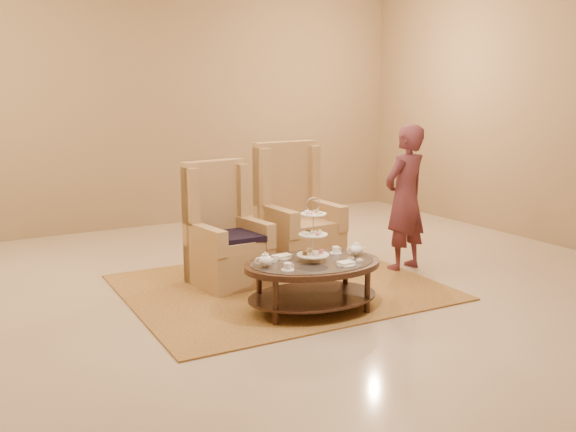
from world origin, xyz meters
TOP-DOWN VIEW (x-y plane):
  - ground at (0.00, 0.00)m, footprint 8.00×8.00m
  - ceiling at (0.00, 0.00)m, footprint 8.00×8.00m
  - wall_back at (0.00, 4.00)m, footprint 8.00×0.04m
  - rug at (0.03, 0.43)m, footprint 3.09×2.59m
  - tea_table at (-0.06, -0.33)m, footprint 1.39×1.07m
  - armchair_left at (-0.39, 0.85)m, footprint 0.77×0.79m
  - armchair_right at (0.56, 1.03)m, footprint 0.79×0.81m
  - person at (1.56, 0.35)m, footprint 0.66×0.51m

SIDE VIEW (x-z plane):
  - ground at x=0.00m, z-range 0.00..0.00m
  - ceiling at x=0.00m, z-range -0.01..0.01m
  - rug at x=0.03m, z-range 0.00..0.02m
  - tea_table at x=-0.06m, z-range -0.14..0.92m
  - armchair_left at x=-0.39m, z-range -0.21..1.06m
  - armchair_right at x=0.56m, z-range -0.23..1.18m
  - person at x=1.56m, z-range 0.00..1.62m
  - wall_back at x=0.00m, z-range 0.00..3.50m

